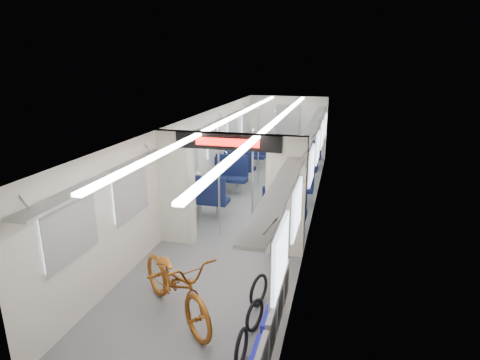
% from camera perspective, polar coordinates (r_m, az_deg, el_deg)
% --- Properties ---
extents(carriage, '(12.00, 12.02, 2.31)m').
position_cam_1_polar(carriage, '(9.20, 1.45, 3.64)').
color(carriage, '#515456').
rests_on(carriage, ground).
extents(bicycle, '(1.99, 1.85, 1.06)m').
position_cam_1_polar(bicycle, '(5.97, -9.11, -14.29)').
color(bicycle, brown).
rests_on(bicycle, ground).
extents(flip_bench, '(0.12, 2.11, 0.52)m').
position_cam_1_polar(flip_bench, '(5.17, 4.69, -18.91)').
color(flip_bench, gray).
rests_on(flip_bench, carriage).
extents(bike_hoop_a, '(0.07, 0.49, 0.49)m').
position_cam_1_polar(bike_hoop_a, '(5.28, 0.20, -22.91)').
color(bike_hoop_a, black).
rests_on(bike_hoop_a, ground).
extents(bike_hoop_b, '(0.19, 0.46, 0.47)m').
position_cam_1_polar(bike_hoop_b, '(5.81, 2.10, -18.84)').
color(bike_hoop_b, black).
rests_on(bike_hoop_b, ground).
extents(bike_hoop_c, '(0.20, 0.50, 0.51)m').
position_cam_1_polar(bike_hoop_c, '(6.28, 2.67, -15.59)').
color(bike_hoop_c, black).
rests_on(bike_hoop_c, ground).
extents(seat_bay_near_left, '(0.96, 2.30, 1.17)m').
position_cam_1_polar(seat_bay_near_left, '(10.27, -2.88, -0.35)').
color(seat_bay_near_left, '#0C1335').
rests_on(seat_bay_near_left, ground).
extents(seat_bay_near_right, '(0.94, 2.20, 1.14)m').
position_cam_1_polar(seat_bay_near_right, '(9.53, 7.22, -1.91)').
color(seat_bay_near_right, '#0C1335').
rests_on(seat_bay_near_right, ground).
extents(seat_bay_far_left, '(0.90, 2.05, 1.09)m').
position_cam_1_polar(seat_bay_far_left, '(12.96, 0.90, 3.15)').
color(seat_bay_far_left, '#0C1335').
rests_on(seat_bay_far_left, ground).
extents(seat_bay_far_right, '(0.88, 1.94, 1.06)m').
position_cam_1_polar(seat_bay_far_right, '(13.10, 9.35, 3.01)').
color(seat_bay_far_right, '#0C1335').
rests_on(seat_bay_far_right, ground).
extents(stanchion_near_left, '(0.04, 0.04, 2.30)m').
position_cam_1_polar(stanchion_near_left, '(8.23, -3.00, -0.51)').
color(stanchion_near_left, silver).
rests_on(stanchion_near_left, ground).
extents(stanchion_near_right, '(0.04, 0.04, 2.30)m').
position_cam_1_polar(stanchion_near_right, '(8.12, 1.77, -0.73)').
color(stanchion_near_right, silver).
rests_on(stanchion_near_right, ground).
extents(stanchion_far_left, '(0.04, 0.04, 2.30)m').
position_cam_1_polar(stanchion_far_left, '(11.48, 2.62, 4.48)').
color(stanchion_far_left, silver).
rests_on(stanchion_far_left, ground).
extents(stanchion_far_right, '(0.04, 0.04, 2.30)m').
position_cam_1_polar(stanchion_far_right, '(11.07, 4.83, 3.97)').
color(stanchion_far_right, silver).
rests_on(stanchion_far_right, ground).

